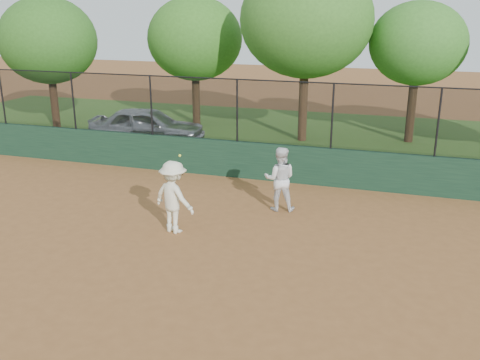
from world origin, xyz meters
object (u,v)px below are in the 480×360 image
(parked_car, at_px, (148,127))
(player_main, at_px, (174,197))
(player_second, at_px, (280,179))
(tree_3, at_px, (418,44))
(tree_1, at_px, (195,39))
(tree_0, at_px, (48,41))
(tree_2, at_px, (306,20))

(parked_car, bearing_deg, player_main, -160.07)
(player_second, distance_m, player_main, 3.09)
(player_second, height_order, tree_3, tree_3)
(tree_1, xyz_separation_m, tree_3, (9.65, -0.60, 0.01))
(tree_0, bearing_deg, player_second, -30.16)
(player_second, distance_m, tree_3, 10.19)
(player_main, relative_size, tree_0, 0.36)
(parked_car, bearing_deg, tree_0, 60.75)
(tree_0, bearing_deg, parked_car, -18.09)
(parked_car, distance_m, player_second, 8.53)
(player_second, xyz_separation_m, tree_3, (3.27, 9.16, 3.04))
(tree_2, relative_size, tree_3, 1.27)
(player_second, xyz_separation_m, tree_1, (-6.38, 9.76, 3.04))
(player_main, bearing_deg, tree_1, 109.56)
(player_second, xyz_separation_m, tree_0, (-12.30, 7.15, 3.00))
(parked_car, relative_size, tree_2, 0.64)
(tree_2, distance_m, tree_3, 4.48)
(player_second, xyz_separation_m, tree_2, (-0.98, 8.05, 3.93))
(tree_3, bearing_deg, tree_2, -165.38)
(parked_car, distance_m, tree_2, 7.51)
(parked_car, relative_size, tree_3, 0.82)
(tree_1, relative_size, tree_3, 1.04)
(tree_2, height_order, tree_3, tree_2)
(tree_0, relative_size, tree_1, 1.00)
(player_main, bearing_deg, parked_car, 121.08)
(player_second, bearing_deg, tree_3, -121.50)
(player_main, bearing_deg, player_second, 46.76)
(tree_0, distance_m, tree_1, 6.47)
(parked_car, distance_m, tree_0, 6.68)
(tree_0, distance_m, tree_2, 11.40)
(parked_car, distance_m, tree_3, 11.12)
(tree_2, xyz_separation_m, tree_3, (4.24, 1.11, -0.89))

